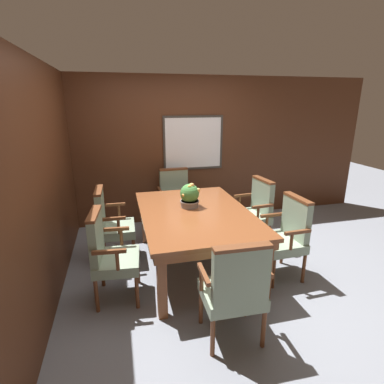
{
  "coord_description": "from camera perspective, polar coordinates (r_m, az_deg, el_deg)",
  "views": [
    {
      "loc": [
        -0.92,
        -3.14,
        2.03
      ],
      "look_at": [
        -0.05,
        0.32,
        0.95
      ],
      "focal_mm": 28.0,
      "sensor_mm": 36.0,
      "label": 1
    }
  ],
  "objects": [
    {
      "name": "wall_left",
      "position": [
        3.32,
        -26.51,
        1.02
      ],
      "size": [
        0.06,
        7.2,
        2.45
      ],
      "color": "#4C2816",
      "rests_on": "ground_plane"
    },
    {
      "name": "chair_left_near",
      "position": [
        3.27,
        -15.52,
        -10.95
      ],
      "size": [
        0.5,
        0.59,
        0.98
      ],
      "rotation": [
        0.0,
        0.0,
        1.48
      ],
      "color": "brown",
      "rests_on": "ground_plane"
    },
    {
      "name": "chair_head_near",
      "position": [
        2.66,
        8.21,
        -17.55
      ],
      "size": [
        0.57,
        0.47,
        0.98
      ],
      "rotation": [
        0.0,
        0.0,
        3.11
      ],
      "color": "brown",
      "rests_on": "ground_plane"
    },
    {
      "name": "wall_back",
      "position": [
        5.13,
        -3.59,
        7.81
      ],
      "size": [
        7.2,
        0.08,
        2.45
      ],
      "color": "#4C2816",
      "rests_on": "ground_plane"
    },
    {
      "name": "potted_plant",
      "position": [
        3.76,
        -0.43,
        -0.7
      ],
      "size": [
        0.25,
        0.25,
        0.32
      ],
      "color": "gray",
      "rests_on": "dining_table"
    },
    {
      "name": "ground_plane",
      "position": [
        3.85,
        1.97,
        -14.99
      ],
      "size": [
        14.0,
        14.0,
        0.0
      ],
      "primitive_type": "plane",
      "color": "gray"
    },
    {
      "name": "chair_right_near",
      "position": [
        3.73,
        17.49,
        -7.55
      ],
      "size": [
        0.48,
        0.57,
        0.98
      ],
      "rotation": [
        0.0,
        0.0,
        -1.53
      ],
      "color": "brown",
      "rests_on": "ground_plane"
    },
    {
      "name": "chair_right_far",
      "position": [
        4.43,
        11.85,
        -3.22
      ],
      "size": [
        0.51,
        0.59,
        0.98
      ],
      "rotation": [
        0.0,
        0.0,
        -1.47
      ],
      "color": "brown",
      "rests_on": "ground_plane"
    },
    {
      "name": "chair_left_far",
      "position": [
        4.04,
        -15.28,
        -5.45
      ],
      "size": [
        0.47,
        0.57,
        0.98
      ],
      "rotation": [
        0.0,
        0.0,
        1.55
      ],
      "color": "brown",
      "rests_on": "ground_plane"
    },
    {
      "name": "chair_head_far",
      "position": [
        4.93,
        -3.17,
        -0.78
      ],
      "size": [
        0.58,
        0.48,
        0.98
      ],
      "rotation": [
        0.0,
        0.0,
        0.04
      ],
      "color": "brown",
      "rests_on": "ground_plane"
    },
    {
      "name": "dining_table",
      "position": [
        3.69,
        0.57,
        -4.95
      ],
      "size": [
        1.3,
        1.91,
        0.75
      ],
      "color": "brown",
      "rests_on": "ground_plane"
    }
  ]
}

